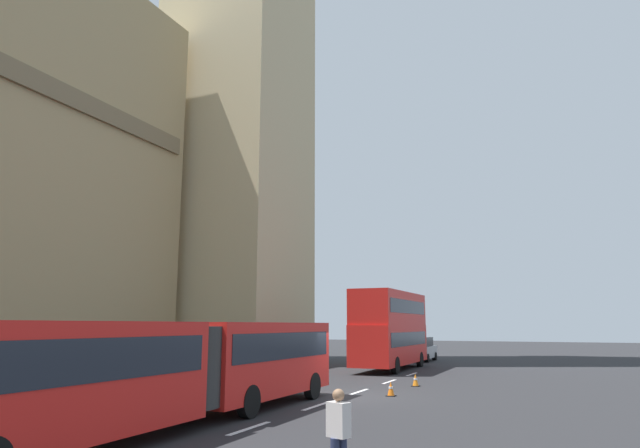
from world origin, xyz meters
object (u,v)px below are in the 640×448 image
at_px(articulated_bus, 180,363).
at_px(traffic_cone_west, 391,389).
at_px(sedan_lead, 420,349).
at_px(traffic_cone_middle, 415,380).
at_px(pedestrian_near_cones, 339,434).
at_px(double_decker_bus, 391,327).

xyz_separation_m(articulated_bus, traffic_cone_west, (8.90, -3.64, -1.46)).
bearing_deg(traffic_cone_west, sedan_lead, 10.01).
relative_size(sedan_lead, traffic_cone_middle, 7.59).
xyz_separation_m(articulated_bus, sedan_lead, (30.88, 0.24, -0.83)).
relative_size(traffic_cone_west, pedestrian_near_cones, 0.34).
xyz_separation_m(traffic_cone_west, pedestrian_near_cones, (-12.68, -2.70, 0.63)).
bearing_deg(sedan_lead, traffic_cone_west, -169.99).
distance_m(traffic_cone_west, pedestrian_near_cones, 12.98).
distance_m(sedan_lead, pedestrian_near_cones, 35.28).
bearing_deg(traffic_cone_middle, pedestrian_near_cones, -170.95).
bearing_deg(pedestrian_near_cones, sedan_lead, 10.75).
bearing_deg(pedestrian_near_cones, traffic_cone_middle, 9.05).
relative_size(articulated_bus, pedestrian_near_cones, 9.69).
distance_m(articulated_bus, pedestrian_near_cones, 7.44).
bearing_deg(traffic_cone_middle, traffic_cone_west, 179.11).
relative_size(double_decker_bus, traffic_cone_west, 16.57).
bearing_deg(double_decker_bus, sedan_lead, 1.46).
bearing_deg(articulated_bus, pedestrian_near_cones, -120.80).
relative_size(sedan_lead, traffic_cone_west, 7.59).
height_order(articulated_bus, traffic_cone_west, articulated_bus).
bearing_deg(traffic_cone_west, traffic_cone_middle, -0.89).
relative_size(articulated_bus, traffic_cone_west, 28.25).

